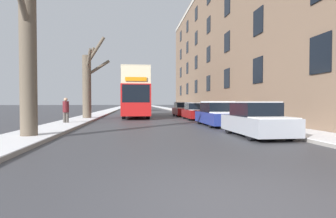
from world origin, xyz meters
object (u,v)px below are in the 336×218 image
(bare_tree_left_0, at_px, (28,34))
(parked_car_3, at_px, (183,110))
(parked_car_0, at_px, (256,120))
(parked_car_2, at_px, (195,112))
(pedestrian_left_sidewalk, at_px, (66,110))
(parked_car_1, at_px, (218,115))
(oncoming_van, at_px, (138,104))
(double_decker_bus, at_px, (136,91))
(bare_tree_left_1, at_px, (88,83))

(bare_tree_left_0, bearing_deg, parked_car_3, 61.31)
(parked_car_0, relative_size, parked_car_3, 0.96)
(parked_car_2, bearing_deg, pedestrian_left_sidewalk, -155.36)
(bare_tree_left_0, height_order, parked_car_2, bare_tree_left_0)
(parked_car_1, bearing_deg, parked_car_0, -90.00)
(parked_car_1, relative_size, oncoming_van, 0.88)
(oncoming_van, bearing_deg, parked_car_1, -81.62)
(double_decker_bus, bearing_deg, parked_car_1, -64.38)
(double_decker_bus, distance_m, parked_car_2, 7.04)
(double_decker_bus, height_order, parked_car_1, double_decker_bus)
(parked_car_1, bearing_deg, oncoming_van, 98.38)
(bare_tree_left_0, distance_m, bare_tree_left_1, 12.15)
(bare_tree_left_1, relative_size, double_decker_bus, 0.68)
(bare_tree_left_0, height_order, oncoming_van, bare_tree_left_0)
(bare_tree_left_1, xyz_separation_m, parked_car_2, (9.17, -0.91, -2.49))
(bare_tree_left_0, height_order, double_decker_bus, bare_tree_left_0)
(bare_tree_left_0, bearing_deg, bare_tree_left_1, 89.12)
(parked_car_0, relative_size, parked_car_1, 0.89)
(parked_car_3, height_order, oncoming_van, oncoming_van)
(bare_tree_left_1, relative_size, oncoming_van, 1.37)
(parked_car_0, height_order, parked_car_2, parked_car_0)
(bare_tree_left_0, xyz_separation_m, parked_car_1, (9.36, 5.01, -3.47))
(bare_tree_left_1, height_order, pedestrian_left_sidewalk, bare_tree_left_1)
(bare_tree_left_1, bearing_deg, parked_car_1, -37.75)
(parked_car_2, xyz_separation_m, parked_car_3, (-0.00, 5.90, 0.03))
(parked_car_3, bearing_deg, oncoming_van, 103.42)
(bare_tree_left_0, height_order, bare_tree_left_1, bare_tree_left_0)
(parked_car_0, xyz_separation_m, parked_car_1, (0.00, 5.25, 0.01))
(bare_tree_left_1, relative_size, parked_car_3, 1.67)
(parked_car_2, relative_size, parked_car_3, 0.96)
(parked_car_0, height_order, oncoming_van, oncoming_van)
(oncoming_van, xyz_separation_m, pedestrian_left_sidewalk, (-5.00, -29.84, -0.30))
(parked_car_0, bearing_deg, parked_car_1, 90.00)
(double_decker_bus, height_order, parked_car_0, double_decker_bus)
(parked_car_0, bearing_deg, parked_car_3, 90.00)
(parked_car_2, bearing_deg, parked_car_0, -90.00)
(bare_tree_left_0, bearing_deg, pedestrian_left_sidewalk, 92.55)
(bare_tree_left_1, bearing_deg, parked_car_2, -5.67)
(parked_car_0, distance_m, parked_car_1, 5.25)
(bare_tree_left_0, bearing_deg, parked_car_1, 28.18)
(bare_tree_left_1, bearing_deg, pedestrian_left_sidewalk, -95.22)
(parked_car_1, xyz_separation_m, pedestrian_left_sidewalk, (-9.66, 1.76, 0.27))
(parked_car_2, bearing_deg, parked_car_1, -90.00)
(bare_tree_left_1, distance_m, pedestrian_left_sidewalk, 5.79)
(parked_car_3, bearing_deg, parked_car_1, -90.00)
(double_decker_bus, distance_m, oncoming_van, 21.00)
(oncoming_van, bearing_deg, parked_car_2, -79.62)
(parked_car_3, bearing_deg, double_decker_bus, -164.25)
(parked_car_2, bearing_deg, bare_tree_left_0, -129.87)
(parked_car_3, bearing_deg, bare_tree_left_1, -151.46)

